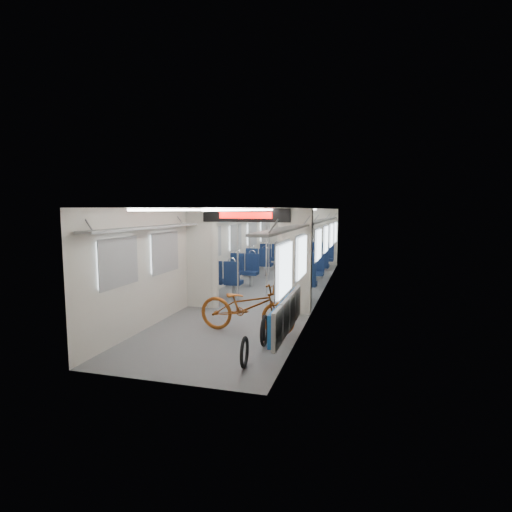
# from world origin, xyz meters

# --- Properties ---
(carriage) EXTENTS (12.00, 12.02, 2.31)m
(carriage) POSITION_xyz_m (0.00, -0.27, 1.50)
(carriage) COLOR #515456
(carriage) RESTS_ON ground
(bicycle) EXTENTS (1.91, 0.79, 0.98)m
(bicycle) POSITION_xyz_m (0.48, -3.64, 0.49)
(bicycle) COLOR brown
(bicycle) RESTS_ON ground
(flip_bench) EXTENTS (0.12, 2.15, 0.57)m
(flip_bench) POSITION_xyz_m (1.35, -4.29, 0.58)
(flip_bench) COLOR gray
(flip_bench) RESTS_ON carriage
(bike_hoop_a) EXTENTS (0.09, 0.47, 0.46)m
(bike_hoop_a) POSITION_xyz_m (0.93, -5.24, 0.21)
(bike_hoop_a) COLOR black
(bike_hoop_a) RESTS_ON ground
(bike_hoop_b) EXTENTS (0.06, 0.53, 0.52)m
(bike_hoop_b) POSITION_xyz_m (0.98, -4.28, 0.24)
(bike_hoop_b) COLOR black
(bike_hoop_b) RESTS_ON ground
(bike_hoop_c) EXTENTS (0.17, 0.45, 0.45)m
(bike_hoop_c) POSITION_xyz_m (0.90, -4.00, 0.20)
(bike_hoop_c) COLOR black
(bike_hoop_c) RESTS_ON ground
(seat_bay_near_left) EXTENTS (0.89, 1.98, 1.07)m
(seat_bay_near_left) POSITION_xyz_m (-0.93, -0.10, 0.53)
(seat_bay_near_left) COLOR #0D1B3D
(seat_bay_near_left) RESTS_ON ground
(seat_bay_near_right) EXTENTS (0.92, 2.14, 1.12)m
(seat_bay_near_right) POSITION_xyz_m (0.93, 0.29, 0.55)
(seat_bay_near_right) COLOR #0D1B3D
(seat_bay_near_right) RESTS_ON ground
(seat_bay_far_left) EXTENTS (0.89, 1.96, 1.07)m
(seat_bay_far_left) POSITION_xyz_m (-0.93, 3.38, 0.53)
(seat_bay_far_left) COLOR #0D1B3D
(seat_bay_far_left) RESTS_ON ground
(seat_bay_far_right) EXTENTS (0.95, 2.25, 1.15)m
(seat_bay_far_right) POSITION_xyz_m (0.93, 3.65, 0.57)
(seat_bay_far_right) COLOR #0D1B3D
(seat_bay_far_right) RESTS_ON ground
(stanchion_near_left) EXTENTS (0.05, 0.05, 2.30)m
(stanchion_near_left) POSITION_xyz_m (-0.40, -1.47, 1.15)
(stanchion_near_left) COLOR silver
(stanchion_near_left) RESTS_ON ground
(stanchion_near_right) EXTENTS (0.04, 0.04, 2.30)m
(stanchion_near_right) POSITION_xyz_m (0.32, -1.51, 1.15)
(stanchion_near_right) COLOR silver
(stanchion_near_right) RESTS_ON ground
(stanchion_far_left) EXTENTS (0.04, 0.04, 2.30)m
(stanchion_far_left) POSITION_xyz_m (-0.39, 1.68, 1.15)
(stanchion_far_left) COLOR silver
(stanchion_far_left) RESTS_ON ground
(stanchion_far_right) EXTENTS (0.04, 0.04, 2.30)m
(stanchion_far_right) POSITION_xyz_m (0.40, 1.85, 1.15)
(stanchion_far_right) COLOR silver
(stanchion_far_right) RESTS_ON ground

